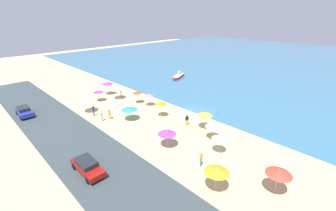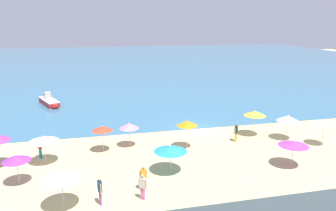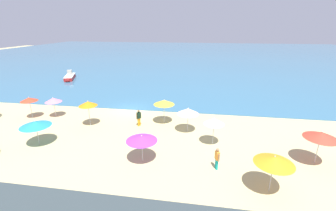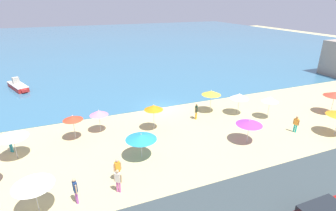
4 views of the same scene
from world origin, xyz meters
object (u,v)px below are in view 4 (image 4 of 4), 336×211
beach_umbrella_5 (270,99)px  beach_umbrella_8 (99,113)px  bather_4 (118,169)px  beach_umbrella_13 (141,137)px  bather_5 (75,189)px  beach_umbrella_2 (73,118)px  bather_0 (118,180)px  beach_umbrella_9 (335,94)px  beach_umbrella_11 (211,93)px  bather_2 (10,141)px  beach_umbrella_6 (154,107)px  beach_umbrella_3 (239,96)px  beach_umbrella_4 (12,135)px  beach_umbrella_10 (33,183)px  bather_1 (196,111)px  skiff_nearshore (18,86)px  bather_3 (296,123)px  beach_umbrella_7 (249,123)px

beach_umbrella_5 → beach_umbrella_8: (-16.88, 3.57, -0.20)m
bather_4 → beach_umbrella_13: bearing=42.0°
bather_4 → bather_5: 3.06m
bather_5 → beach_umbrella_8: bearing=72.7°
bather_4 → beach_umbrella_2: bearing=107.9°
beach_umbrella_13 → bather_0: 4.27m
beach_umbrella_9 → bather_5: bearing=-172.0°
beach_umbrella_11 → bather_2: size_ratio=1.43×
beach_umbrella_11 → bather_2: 19.51m
beach_umbrella_9 → beach_umbrella_6: bearing=169.1°
beach_umbrella_3 → bather_2: 21.99m
beach_umbrella_4 → beach_umbrella_8: size_ratio=1.04×
beach_umbrella_10 → bather_4: beach_umbrella_10 is taller
beach_umbrella_3 → beach_umbrella_8: bearing=174.2°
beach_umbrella_6 → beach_umbrella_8: beach_umbrella_6 is taller
beach_umbrella_4 → bather_1: bearing=3.8°
beach_umbrella_5 → bather_1: (-7.15, 2.64, -1.18)m
beach_umbrella_10 → beach_umbrella_3: bearing=21.0°
beach_umbrella_2 → beach_umbrella_5: bearing=-8.6°
beach_umbrella_4 → skiff_nearshore: size_ratio=0.44×
bather_1 → bather_3: (7.30, -6.14, -0.03)m
beach_umbrella_5 → bather_3: (0.15, -3.50, -1.22)m
bather_5 → skiff_nearshore: bearing=102.6°
beach_umbrella_5 → beach_umbrella_13: beach_umbrella_5 is taller
beach_umbrella_10 → bather_4: bearing=12.9°
bather_5 → beach_umbrella_3: bearing=23.5°
beach_umbrella_13 → bather_4: 3.27m
bather_1 → bather_5: size_ratio=0.93×
bather_0 → bather_1: bearing=39.2°
beach_umbrella_4 → bather_4: (6.84, -5.84, -1.06)m
beach_umbrella_6 → bather_3: size_ratio=1.59×
beach_umbrella_2 → beach_umbrella_5: 19.42m
beach_umbrella_8 → beach_umbrella_2: bearing=-163.8°
skiff_nearshore → bather_3: bearing=-43.3°
beach_umbrella_8 → bather_1: bearing=-5.5°
bather_3 → bather_5: 19.95m
bather_0 → skiff_nearshore: size_ratio=0.32×
beach_umbrella_3 → bather_1: size_ratio=1.43×
beach_umbrella_4 → bather_3: size_ratio=1.41×
beach_umbrella_7 → bather_0: beach_umbrella_7 is taller
beach_umbrella_11 → bather_4: beach_umbrella_11 is taller
beach_umbrella_4 → beach_umbrella_11: (18.93, 2.17, 0.22)m
beach_umbrella_13 → bather_5: (-5.16, -3.30, -0.84)m
bather_2 → beach_umbrella_8: bearing=7.0°
bather_0 → bather_4: bearing=79.1°
bather_1 → bather_0: bearing=-140.8°
beach_umbrella_6 → bather_4: beach_umbrella_6 is taller
beach_umbrella_9 → beach_umbrella_4: bearing=174.0°
beach_umbrella_5 → bather_2: (-24.23, 2.67, -1.12)m
beach_umbrella_4 → bather_4: size_ratio=1.33×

